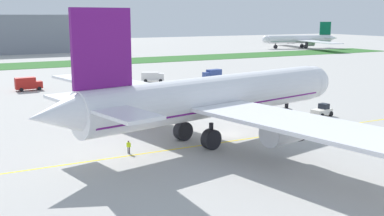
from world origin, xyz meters
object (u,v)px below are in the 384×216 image
object	(u,v)px
airliner_foreground	(211,98)
service_truck_fuel_bowser	(212,74)
service_truck_baggage_loader	(28,84)
service_truck_catering_van	(153,76)
ground_crew_wingwalker_port	(129,146)
parked_airliner_far_right	(301,39)
pushback_tug	(322,111)

from	to	relation	value
airliner_foreground	service_truck_fuel_bowser	bearing A→B (deg)	59.79
service_truck_baggage_loader	service_truck_catering_van	size ratio (longest dim) A/B	0.99
ground_crew_wingwalker_port	service_truck_catering_van	world-z (taller)	service_truck_catering_van
parked_airliner_far_right	airliner_foreground	bearing A→B (deg)	-133.82
airliner_foreground	service_truck_catering_van	distance (m)	63.01
ground_crew_wingwalker_port	parked_airliner_far_right	size ratio (longest dim) A/B	0.02
ground_crew_wingwalker_port	parked_airliner_far_right	xyz separation A→B (m)	(152.82, 146.52, 3.80)
service_truck_fuel_bowser	parked_airliner_far_right	bearing A→B (deg)	39.76
airliner_foreground	service_truck_catering_van	bearing A→B (deg)	74.69
pushback_tug	service_truck_fuel_bowser	distance (m)	52.18
pushback_tug	service_truck_fuel_bowser	world-z (taller)	service_truck_fuel_bowser
pushback_tug	service_truck_baggage_loader	distance (m)	68.91
service_truck_fuel_bowser	service_truck_catering_van	size ratio (longest dim) A/B	0.90
ground_crew_wingwalker_port	parked_airliner_far_right	world-z (taller)	parked_airliner_far_right
service_truck_baggage_loader	parked_airliner_far_right	xyz separation A→B (m)	(156.07, 85.86, 3.15)
pushback_tug	service_truck_baggage_loader	xyz separation A→B (m)	(-41.70, 54.86, 0.66)
service_truck_catering_van	service_truck_baggage_loader	bearing A→B (deg)	-179.59
parked_airliner_far_right	ground_crew_wingwalker_port	bearing A→B (deg)	-136.21
airliner_foreground	ground_crew_wingwalker_port	size ratio (longest dim) A/B	48.03
service_truck_catering_van	pushback_tug	bearing A→B (deg)	-80.34
service_truck_fuel_bowser	service_truck_catering_van	world-z (taller)	service_truck_fuel_bowser
service_truck_fuel_bowser	parked_airliner_far_right	size ratio (longest dim) A/B	0.08
airliner_foreground	pushback_tug	xyz separation A→B (m)	(25.97, 5.51, -5.27)
pushback_tug	service_truck_catering_van	size ratio (longest dim) A/B	0.91
pushback_tug	service_truck_catering_van	distance (m)	55.88
pushback_tug	ground_crew_wingwalker_port	xyz separation A→B (m)	(-38.46, -5.81, 0.01)
service_truck_catering_van	airliner_foreground	bearing A→B (deg)	-105.31
ground_crew_wingwalker_port	service_truck_baggage_loader	bearing A→B (deg)	93.06
service_truck_fuel_bowser	service_truck_baggage_loader	bearing A→B (deg)	176.27
service_truck_catering_van	parked_airliner_far_right	world-z (taller)	parked_airliner_far_right
airliner_foreground	ground_crew_wingwalker_port	bearing A→B (deg)	-178.62
service_truck_baggage_loader	parked_airliner_far_right	bearing A→B (deg)	28.82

